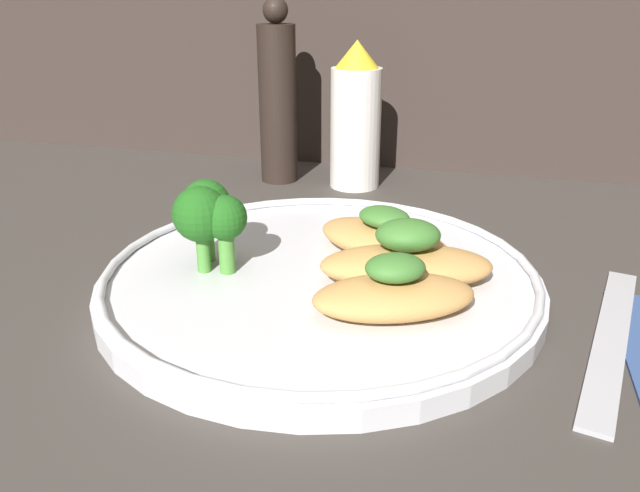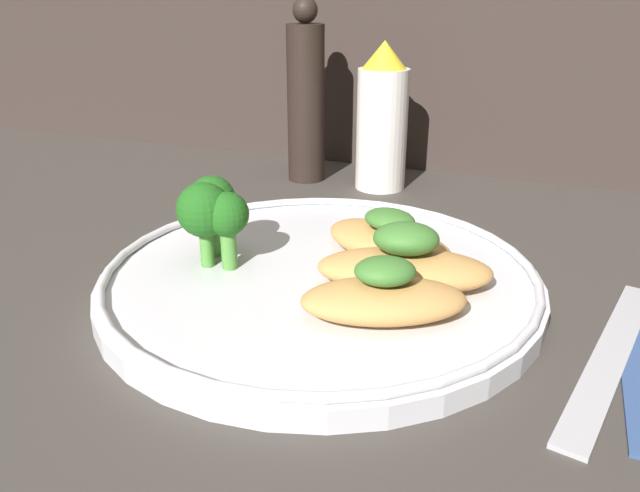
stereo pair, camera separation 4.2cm
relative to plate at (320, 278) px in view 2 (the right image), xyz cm
name	(u,v)px [view 2 (the right image)]	position (x,y,z in cm)	size (l,w,h in cm)	color
ground_plane	(320,298)	(0.00, 0.00, -1.49)	(180.00, 180.00, 1.00)	#3D3833
plate	(320,278)	(0.00, 0.00, 0.00)	(29.91, 29.91, 2.00)	silver
grilled_meat_front	(384,297)	(5.71, -4.36, 1.78)	(10.97, 8.42, 3.81)	tan
grilled_meat_middle	(406,263)	(5.84, 0.30, 1.98)	(12.27, 7.96, 4.40)	tan
grilled_meat_back	(389,240)	(3.61, 4.30, 1.72)	(11.73, 9.24, 3.59)	tan
broccoli_bunch	(213,209)	(-7.50, -0.95, 4.40)	(5.21, 5.79, 6.04)	#4C8E38
sauce_bottle	(382,120)	(-2.84, 24.55, 6.03)	(5.11, 5.11, 14.67)	white
pepper_grinder	(306,99)	(-11.10, 24.55, 7.58)	(3.88, 3.88, 18.51)	black
fork	(612,353)	(18.47, -1.70, -0.69)	(6.08, 19.40, 0.60)	#B2B2B7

